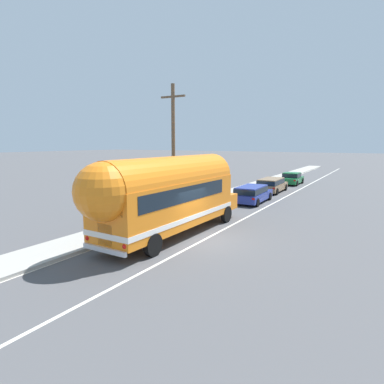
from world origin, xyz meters
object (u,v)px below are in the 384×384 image
car_second (272,184)px  car_third (292,178)px  utility_pole (173,149)px  car_lead (252,193)px  painted_bus (166,193)px

car_second → car_third: 7.17m
car_third → utility_pole: bearing=-97.4°
utility_pole → car_lead: 8.38m
car_lead → utility_pole: bearing=-112.4°
car_lead → car_third: size_ratio=1.12×
painted_bus → utility_pole: bearing=120.2°
utility_pole → car_second: bearing=79.2°
car_lead → car_second: size_ratio=1.01×
utility_pole → car_second: size_ratio=1.77×
utility_pole → car_third: (2.66, 20.37, -3.69)m
painted_bus → car_lead: (0.26, 11.47, -1.51)m
painted_bus → car_lead: size_ratio=2.41×
utility_pole → painted_bus: utility_pole is taller
car_second → car_lead: bearing=-86.7°
painted_bus → car_third: bearing=89.9°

